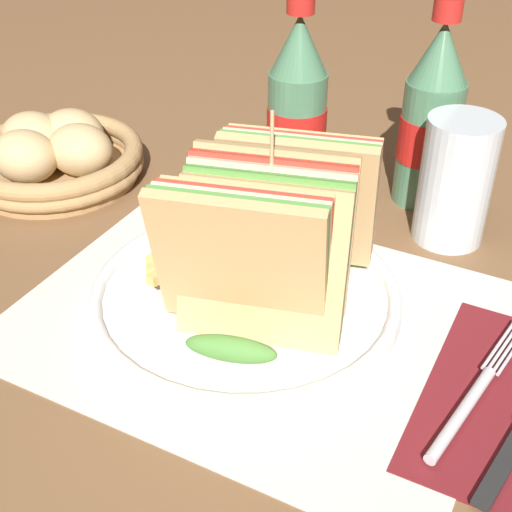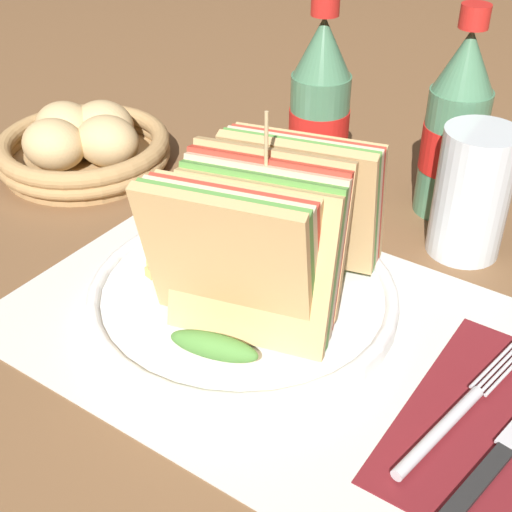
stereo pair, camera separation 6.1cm
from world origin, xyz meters
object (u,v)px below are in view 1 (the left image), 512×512
object	(u,v)px
coke_bottle_near	(297,111)
bread_basket	(54,155)
club_sandwich	(272,235)
coke_bottle_far	(431,120)
glass_near	(454,188)
fork	(472,398)
plate_main	(245,296)

from	to	relation	value
coke_bottle_near	bread_basket	xyz separation A→B (m)	(-0.25, -0.10, -0.06)
club_sandwich	coke_bottle_far	bearing A→B (deg)	77.44
club_sandwich	glass_near	bearing A→B (deg)	61.96
fork	coke_bottle_far	xyz separation A→B (m)	(-0.12, 0.28, 0.08)
fork	bread_basket	xyz separation A→B (m)	(-0.50, 0.14, 0.02)
bread_basket	coke_bottle_far	bearing A→B (deg)	20.74
club_sandwich	coke_bottle_near	bearing A→B (deg)	109.65
coke_bottle_near	bread_basket	bearing A→B (deg)	-157.65
glass_near	fork	bearing A→B (deg)	-70.58
plate_main	glass_near	world-z (taller)	glass_near
coke_bottle_near	coke_bottle_far	distance (m)	0.14
fork	coke_bottle_near	xyz separation A→B (m)	(-0.25, 0.24, 0.08)
plate_main	coke_bottle_near	xyz separation A→B (m)	(-0.05, 0.21, 0.08)
fork	bread_basket	world-z (taller)	bread_basket
bread_basket	coke_bottle_near	bearing A→B (deg)	22.35
glass_near	bread_basket	size ratio (longest dim) A/B	0.63
plate_main	glass_near	xyz separation A→B (m)	(0.13, 0.19, 0.04)
glass_near	club_sandwich	bearing A→B (deg)	-118.04
plate_main	coke_bottle_far	world-z (taller)	coke_bottle_far
plate_main	glass_near	distance (m)	0.23
plate_main	bread_basket	size ratio (longest dim) A/B	1.35
coke_bottle_far	glass_near	distance (m)	0.08
coke_bottle_near	bread_basket	size ratio (longest dim) A/B	1.07
club_sandwich	coke_bottle_far	world-z (taller)	coke_bottle_far
club_sandwich	glass_near	size ratio (longest dim) A/B	1.74
plate_main	coke_bottle_near	world-z (taller)	coke_bottle_near
bread_basket	plate_main	bearing A→B (deg)	-19.61
fork	glass_near	bearing A→B (deg)	118.73
coke_bottle_near	coke_bottle_far	size ratio (longest dim) A/B	1.00
club_sandwich	bread_basket	size ratio (longest dim) A/B	1.10
coke_bottle_far	bread_basket	xyz separation A→B (m)	(-0.38, -0.14, -0.06)
plate_main	fork	world-z (taller)	plate_main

